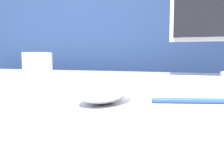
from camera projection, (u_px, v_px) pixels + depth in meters
The scene contains 5 objects.
partition_panel at pixel (188, 76), 1.16m from camera, with size 5.00×0.03×1.39m.
computer_mouse_near at pixel (104, 88), 0.37m from camera, with size 0.08×0.12×0.04m.
keyboard at pixel (141, 82), 0.55m from camera, with size 0.43×0.11×0.02m.
mug at pixel (38, 66), 0.71m from camera, with size 0.08×0.08×0.08m.
pen at pixel (204, 101), 0.37m from camera, with size 0.14×0.04×0.01m.
Camera 1 is at (0.06, -0.47, 0.79)m, focal length 42.00 mm.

